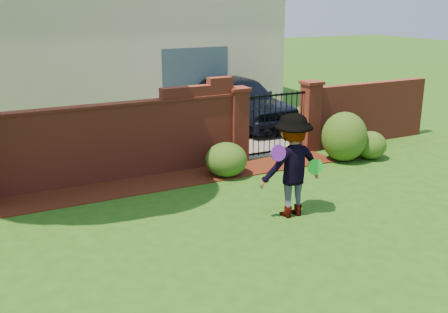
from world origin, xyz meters
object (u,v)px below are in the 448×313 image
frisbee_purple (278,153)px  frisbee_green (315,167)px  car (244,102)px  man (293,166)px

frisbee_purple → frisbee_green: size_ratio=1.02×
frisbee_purple → car: bearing=65.5°
man → frisbee_purple: (-0.40, -0.12, 0.34)m
car → man: bearing=-118.0°
car → man: size_ratio=2.39×
man → frisbee_purple: man is taller
man → frisbee_purple: 0.53m
frisbee_purple → man: bearing=16.1°
man → frisbee_green: 0.41m
frisbee_purple → frisbee_green: (0.75, -0.11, -0.34)m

